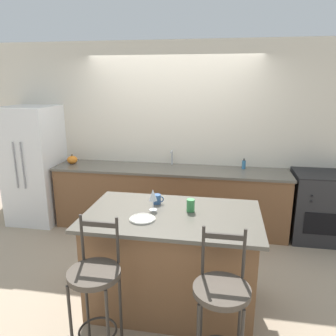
# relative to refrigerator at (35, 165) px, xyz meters

# --- Properties ---
(ground_plane) EXTENTS (18.00, 18.00, 0.00)m
(ground_plane) POSITION_rel_refrigerator_xyz_m (2.09, -0.30, -0.89)
(ground_plane) COLOR tan
(wall_back) EXTENTS (6.00, 0.07, 2.70)m
(wall_back) POSITION_rel_refrigerator_xyz_m (2.09, 0.39, 0.46)
(wall_back) COLOR beige
(wall_back) RESTS_ON ground_plane
(back_counter) EXTENTS (3.39, 0.68, 0.92)m
(back_counter) POSITION_rel_refrigerator_xyz_m (2.09, 0.07, -0.43)
(back_counter) COLOR brown
(back_counter) RESTS_ON ground_plane
(sink_faucet) EXTENTS (0.02, 0.13, 0.22)m
(sink_faucet) POSITION_rel_refrigerator_xyz_m (2.09, 0.27, 0.16)
(sink_faucet) COLOR #ADAFB5
(sink_faucet) RESTS_ON back_counter
(kitchen_island) EXTENTS (1.63, 0.99, 0.96)m
(kitchen_island) POSITION_rel_refrigerator_xyz_m (2.41, -1.65, -0.41)
(kitchen_island) COLOR brown
(kitchen_island) RESTS_ON ground_plane
(refrigerator) EXTENTS (0.73, 0.77, 1.78)m
(refrigerator) POSITION_rel_refrigerator_xyz_m (0.00, 0.00, 0.00)
(refrigerator) COLOR white
(refrigerator) RESTS_ON ground_plane
(oven_range) EXTENTS (0.80, 0.65, 0.95)m
(oven_range) POSITION_rel_refrigerator_xyz_m (4.21, 0.06, -0.42)
(oven_range) COLOR #28282B
(oven_range) RESTS_ON ground_plane
(bar_stool_near) EXTENTS (0.40, 0.40, 1.16)m
(bar_stool_near) POSITION_rel_refrigerator_xyz_m (1.93, -2.38, -0.26)
(bar_stool_near) COLOR #332D28
(bar_stool_near) RESTS_ON ground_plane
(bar_stool_far) EXTENTS (0.40, 0.40, 1.16)m
(bar_stool_far) POSITION_rel_refrigerator_xyz_m (2.89, -2.42, -0.26)
(bar_stool_far) COLOR #332D28
(bar_stool_far) RESTS_ON ground_plane
(dinner_plate) EXTENTS (0.23, 0.23, 0.02)m
(dinner_plate) POSITION_rel_refrigerator_xyz_m (2.17, -1.83, 0.08)
(dinner_plate) COLOR beige
(dinner_plate) RESTS_ON kitchen_island
(wine_glass) EXTENTS (0.08, 0.08, 0.21)m
(wine_glass) POSITION_rel_refrigerator_xyz_m (2.21, -1.59, 0.21)
(wine_glass) COLOR white
(wine_glass) RESTS_ON kitchen_island
(coffee_mug) EXTENTS (0.11, 0.08, 0.09)m
(coffee_mug) POSITION_rel_refrigerator_xyz_m (2.22, -1.42, 0.11)
(coffee_mug) COLOR #335689
(coffee_mug) RESTS_ON kitchen_island
(tumbler_cup) EXTENTS (0.08, 0.08, 0.12)m
(tumbler_cup) POSITION_rel_refrigerator_xyz_m (2.57, -1.56, 0.13)
(tumbler_cup) COLOR #3D934C
(tumbler_cup) RESTS_ON kitchen_island
(pumpkin_decoration) EXTENTS (0.15, 0.15, 0.14)m
(pumpkin_decoration) POSITION_rel_refrigerator_xyz_m (0.59, 0.07, 0.09)
(pumpkin_decoration) COLOR orange
(pumpkin_decoration) RESTS_ON back_counter
(soap_bottle) EXTENTS (0.05, 0.05, 0.15)m
(soap_bottle) POSITION_rel_refrigerator_xyz_m (3.14, 0.22, 0.09)
(soap_bottle) COLOR teal
(soap_bottle) RESTS_ON back_counter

